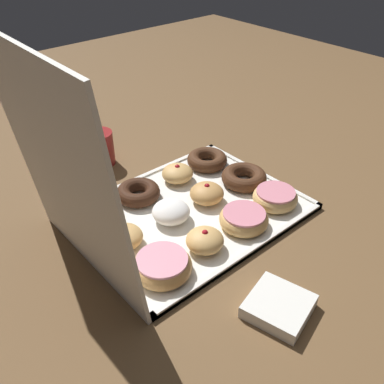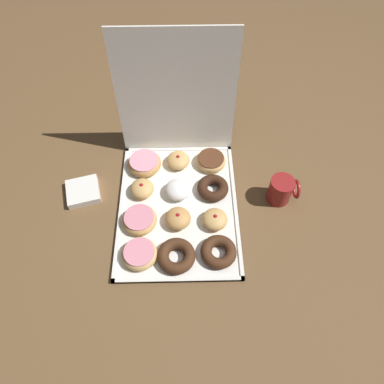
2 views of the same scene
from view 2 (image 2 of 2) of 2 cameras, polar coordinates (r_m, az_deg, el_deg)
ground_plane at (r=1.20m, az=-2.27°, el=-2.71°), size 3.00×3.00×0.00m
donut_box at (r=1.20m, az=-2.28°, el=-2.58°), size 0.41×0.53×0.01m
box_lid_open at (r=1.21m, az=-2.63°, el=15.38°), size 0.41×0.06×0.48m
pink_frosted_donut_0 at (r=1.10m, az=-8.65°, el=-10.04°), size 0.11×0.11×0.04m
chocolate_cake_ring_donut_1 at (r=1.09m, az=-2.61°, el=-10.48°), size 0.12×0.12×0.04m
chocolate_cake_ring_donut_2 at (r=1.10m, az=4.41°, el=-9.80°), size 0.11×0.11×0.04m
pink_frosted_donut_3 at (r=1.16m, az=-8.65°, el=-4.52°), size 0.12×0.12×0.04m
jelly_filled_donut_4 at (r=1.14m, az=-2.10°, el=-4.37°), size 0.09×0.09×0.05m
jelly_filled_donut_5 at (r=1.14m, az=3.80°, el=-4.52°), size 0.08×0.08×0.05m
jelly_filled_donut_6 at (r=1.22m, az=-8.25°, el=0.56°), size 0.08×0.08×0.05m
powdered_filled_donut_7 at (r=1.20m, az=-2.42°, el=0.41°), size 0.09×0.09×0.05m
chocolate_cake_ring_donut_8 at (r=1.21m, az=3.46°, el=0.68°), size 0.11×0.11×0.04m
pink_frosted_donut_9 at (r=1.29m, az=-7.86°, el=4.75°), size 0.12×0.12×0.04m
jelly_filled_donut_10 at (r=1.28m, az=-2.35°, el=5.26°), size 0.08×0.08×0.05m
chocolate_frosted_donut_11 at (r=1.29m, az=3.14°, el=5.22°), size 0.11×0.11×0.03m
coffee_mug at (r=1.22m, az=14.55°, el=0.37°), size 0.10×0.08×0.10m
napkin_stack at (r=1.28m, az=-17.54°, el=0.08°), size 0.14×0.14×0.03m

